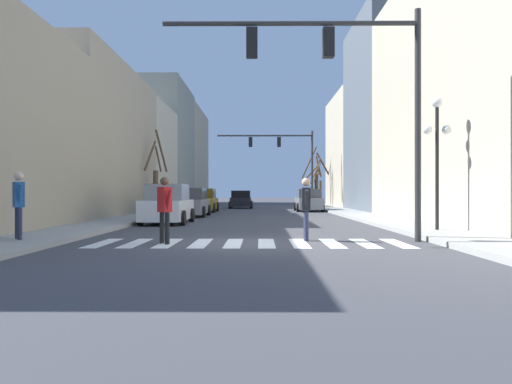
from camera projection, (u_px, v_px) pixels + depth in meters
ground_plane at (250, 243)px, 13.68m from camera, size 240.00×240.00×0.00m
sidewalk_left at (29, 240)px, 13.72m from camera, size 2.15×90.00×0.15m
sidewalk_right at (472, 241)px, 13.63m from camera, size 2.15×90.00×0.15m
building_row_left at (140, 150)px, 43.37m from camera, size 6.00×64.35×12.25m
building_row_right at (425, 116)px, 29.82m from camera, size 6.00×44.50×13.85m
crosswalk_stripes at (250, 243)px, 13.68m from camera, size 8.55×2.60×0.01m
traffic_signal_near at (344, 72)px, 14.14m from camera, size 7.34×0.28×6.60m
traffic_signal_far at (284, 151)px, 42.60m from camera, size 8.20×0.28×6.66m
street_lamp_right_corner at (437, 136)px, 16.64m from camera, size 0.95×0.36×4.44m
car_driving_toward_lane at (241, 200)px, 44.30m from camera, size 2.03×4.29×1.56m
car_parked_right_far at (190, 203)px, 29.11m from camera, size 2.12×4.77×1.65m
car_driving_away_lane at (203, 201)px, 35.85m from camera, size 2.08×4.86×1.68m
car_at_intersection at (168, 205)px, 22.42m from camera, size 2.01×4.49×1.77m
car_parked_right_mid at (308, 201)px, 37.16m from camera, size 1.97×4.76×1.65m
pedestrian_waiting_at_curb at (152, 196)px, 27.15m from camera, size 0.49×0.68×1.75m
pedestrian_near_right_corner at (165, 204)px, 13.49m from camera, size 0.55×0.68×1.83m
pedestrian_crossing_street at (306, 204)px, 14.42m from camera, size 0.26×0.78×1.82m
pedestrian_on_right_sidewalk at (19, 199)px, 13.22m from camera, size 0.53×0.68×1.80m
street_tree_right_far at (318, 184)px, 47.43m from camera, size 1.91×1.97×4.55m
street_tree_left_far at (156, 179)px, 32.31m from camera, size 0.96×3.06×5.35m
street_tree_right_near at (317, 180)px, 48.73m from camera, size 3.01×2.37×5.74m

